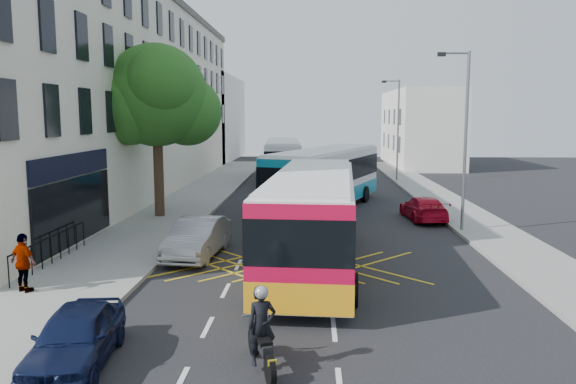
# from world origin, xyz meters

# --- Properties ---
(ground) EXTENTS (120.00, 120.00, 0.00)m
(ground) POSITION_xyz_m (0.00, 0.00, 0.00)
(ground) COLOR black
(ground) RESTS_ON ground
(pavement_left) EXTENTS (5.00, 70.00, 0.15)m
(pavement_left) POSITION_xyz_m (-8.50, 15.00, 0.07)
(pavement_left) COLOR gray
(pavement_left) RESTS_ON ground
(pavement_right) EXTENTS (3.00, 70.00, 0.15)m
(pavement_right) POSITION_xyz_m (7.50, 15.00, 0.07)
(pavement_right) COLOR gray
(pavement_right) RESTS_ON ground
(terrace_main) EXTENTS (8.30, 45.00, 13.50)m
(terrace_main) POSITION_xyz_m (-14.00, 24.49, 6.76)
(terrace_main) COLOR beige
(terrace_main) RESTS_ON ground
(terrace_far) EXTENTS (8.00, 20.00, 10.00)m
(terrace_far) POSITION_xyz_m (-14.00, 55.00, 5.00)
(terrace_far) COLOR silver
(terrace_far) RESTS_ON ground
(building_right) EXTENTS (6.00, 18.00, 8.00)m
(building_right) POSITION_xyz_m (11.00, 48.00, 4.00)
(building_right) COLOR silver
(building_right) RESTS_ON ground
(street_tree) EXTENTS (6.30, 5.70, 8.80)m
(street_tree) POSITION_xyz_m (-8.51, 14.97, 6.29)
(street_tree) COLOR #382619
(street_tree) RESTS_ON pavement_left
(lamp_near) EXTENTS (1.45, 0.15, 8.00)m
(lamp_near) POSITION_xyz_m (6.20, 12.00, 4.62)
(lamp_near) COLOR slate
(lamp_near) RESTS_ON pavement_right
(lamp_far) EXTENTS (1.45, 0.15, 8.00)m
(lamp_far) POSITION_xyz_m (6.20, 32.00, 4.62)
(lamp_far) COLOR slate
(lamp_far) RESTS_ON pavement_right
(railings) EXTENTS (0.08, 5.60, 1.14)m
(railings) POSITION_xyz_m (-9.70, 5.30, 0.72)
(railings) COLOR black
(railings) RESTS_ON pavement_left
(bus_near) EXTENTS (3.52, 12.14, 3.37)m
(bus_near) POSITION_xyz_m (-0.54, 5.79, 1.78)
(bus_near) COLOR silver
(bus_near) RESTS_ON ground
(bus_mid) EXTENTS (6.97, 12.48, 3.45)m
(bus_mid) POSITION_xyz_m (0.22, 18.36, 1.82)
(bus_mid) COLOR silver
(bus_mid) RESTS_ON ground
(bus_far) EXTENTS (3.40, 11.98, 3.33)m
(bus_far) POSITION_xyz_m (-2.98, 32.42, 1.75)
(bus_far) COLOR silver
(bus_far) RESTS_ON ground
(motorbike) EXTENTS (0.85, 2.00, 1.84)m
(motorbike) POSITION_xyz_m (-1.61, -2.33, 0.86)
(motorbike) COLOR black
(motorbike) RESTS_ON ground
(parked_car_blue) EXTENTS (1.88, 3.88, 1.28)m
(parked_car_blue) POSITION_xyz_m (-5.60, -2.29, 0.64)
(parked_car_blue) COLOR #0D1637
(parked_car_blue) RESTS_ON ground
(parked_car_silver) EXTENTS (1.97, 4.58, 1.47)m
(parked_car_silver) POSITION_xyz_m (-4.90, 7.12, 0.73)
(parked_car_silver) COLOR #999AA0
(parked_car_silver) RESTS_ON ground
(red_hatchback) EXTENTS (2.05, 4.35, 1.23)m
(red_hatchback) POSITION_xyz_m (5.15, 15.10, 0.61)
(red_hatchback) COLOR #B4071E
(red_hatchback) RESTS_ON ground
(distant_car_grey) EXTENTS (2.56, 4.72, 1.26)m
(distant_car_grey) POSITION_xyz_m (0.77, 45.62, 0.63)
(distant_car_grey) COLOR #414549
(distant_car_grey) RESTS_ON ground
(distant_car_silver) EXTENTS (1.67, 3.82, 1.28)m
(distant_car_silver) POSITION_xyz_m (2.74, 35.18, 0.64)
(distant_car_silver) COLOR #A8ABB0
(distant_car_silver) RESTS_ON ground
(distant_car_dark) EXTENTS (1.48, 4.18, 1.37)m
(distant_car_dark) POSITION_xyz_m (2.50, 43.42, 0.69)
(distant_car_dark) COLOR black
(distant_car_dark) RESTS_ON ground
(pedestrian_far) EXTENTS (1.12, 0.84, 1.76)m
(pedestrian_far) POSITION_xyz_m (-9.04, 2.18, 1.03)
(pedestrian_far) COLOR gray
(pedestrian_far) RESTS_ON pavement_left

